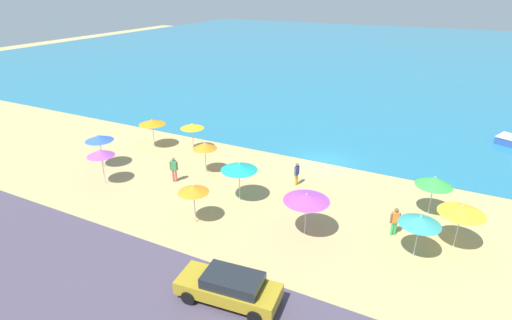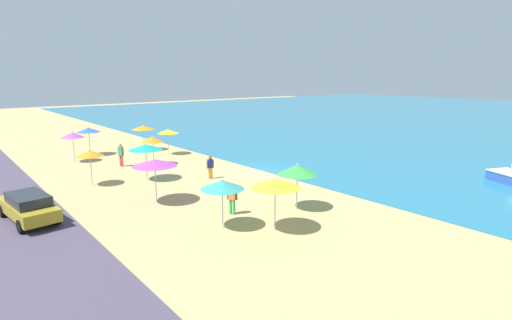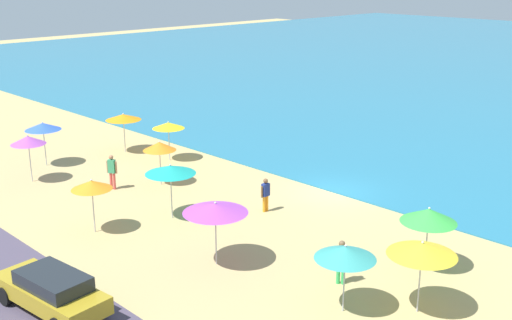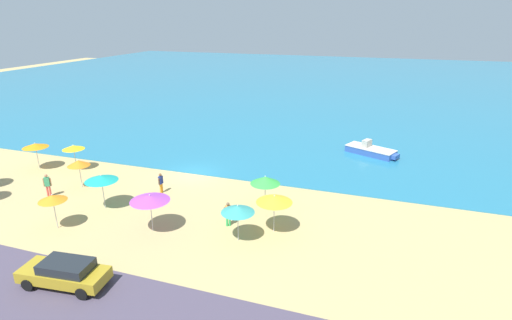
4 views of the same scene
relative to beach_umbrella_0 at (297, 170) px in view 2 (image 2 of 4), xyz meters
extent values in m
plane|color=tan|center=(-7.83, 4.24, -2.17)|extent=(160.00, 160.00, 0.00)
cylinder|color=#B2B2B7|center=(0.00, 0.00, -1.19)|extent=(0.05, 0.05, 1.96)
cone|color=green|center=(0.00, 0.00, 0.00)|extent=(2.10, 2.10, 0.52)
sphere|color=silver|center=(0.00, 0.00, 0.29)|extent=(0.08, 0.08, 0.08)
cylinder|color=#B2B2B7|center=(-10.84, -3.62, -1.09)|extent=(0.05, 0.05, 2.16)
cone|color=teal|center=(-10.84, -3.62, 0.13)|extent=(2.28, 2.28, 0.38)
sphere|color=silver|center=(-10.84, -3.62, 0.35)|extent=(0.08, 0.08, 0.08)
cylinder|color=#B2B2B7|center=(-22.37, -3.84, -1.10)|extent=(0.05, 0.05, 2.15)
cone|color=blue|center=(-22.37, -3.84, 0.13)|extent=(2.01, 2.01, 0.40)
sphere|color=silver|center=(-22.37, -3.84, 0.36)|extent=(0.08, 0.08, 0.08)
cylinder|color=#B2B2B7|center=(-18.19, 1.83, -1.18)|extent=(0.05, 0.05, 1.98)
cone|color=yellow|center=(-18.19, 1.83, -0.06)|extent=(1.87, 1.87, 0.35)
sphere|color=silver|center=(-18.19, 1.83, 0.15)|extent=(0.08, 0.08, 0.08)
cylinder|color=#B2B2B7|center=(-5.84, -5.34, -1.08)|extent=(0.05, 0.05, 2.18)
cone|color=purple|center=(-5.84, -5.34, 0.14)|extent=(2.48, 2.48, 0.36)
sphere|color=silver|center=(-5.84, -5.34, 0.34)|extent=(0.08, 0.08, 0.08)
cylinder|color=#B2B2B7|center=(-14.98, -1.18, -1.21)|extent=(0.05, 0.05, 1.91)
cone|color=orange|center=(-14.98, -1.18, -0.09)|extent=(1.73, 1.73, 0.44)
sphere|color=silver|center=(-14.98, -1.18, 0.16)|extent=(0.08, 0.08, 0.08)
cylinder|color=#B2B2B7|center=(-21.53, 0.96, -1.13)|extent=(0.05, 0.05, 2.07)
cone|color=orange|center=(-21.53, 0.96, 0.03)|extent=(2.16, 2.16, 0.36)
sphere|color=silver|center=(-21.53, 0.96, 0.24)|extent=(0.08, 0.08, 0.08)
cylinder|color=#B2B2B7|center=(-11.89, -6.98, -1.17)|extent=(0.05, 0.05, 2.00)
cone|color=orange|center=(-11.89, -6.98, -0.03)|extent=(1.74, 1.74, 0.38)
sphere|color=silver|center=(-11.89, -6.98, 0.19)|extent=(0.08, 0.08, 0.08)
cylinder|color=#B2B2B7|center=(1.51, -2.93, -1.11)|extent=(0.05, 0.05, 2.11)
cone|color=yellow|center=(1.51, -2.93, 0.10)|extent=(2.28, 2.28, 0.40)
sphere|color=silver|center=(1.51, -2.93, 0.33)|extent=(0.08, 0.08, 0.08)
cylinder|color=#B2B2B7|center=(-20.21, -5.77, -1.12)|extent=(0.05, 0.05, 2.10)
cone|color=#A749AF|center=(-20.21, -5.77, 0.10)|extent=(1.82, 1.82, 0.44)
sphere|color=silver|center=(-20.21, -5.77, 0.35)|extent=(0.08, 0.08, 0.08)
cylinder|color=#B2B2B7|center=(-0.26, -4.65, -1.19)|extent=(0.05, 0.05, 1.96)
cone|color=teal|center=(-0.26, -4.65, -0.05)|extent=(2.03, 2.03, 0.42)
sphere|color=silver|center=(-0.26, -4.65, 0.19)|extent=(0.08, 0.08, 0.08)
cylinder|color=#D84C45|center=(-16.02, -3.34, -1.73)|extent=(0.14, 0.14, 0.88)
cylinder|color=#D84C45|center=(-16.18, -3.43, -1.73)|extent=(0.14, 0.14, 0.88)
cube|color=#389060|center=(-16.10, -3.39, -0.94)|extent=(0.42, 0.37, 0.70)
sphere|color=#A46D4D|center=(-16.10, -3.39, -0.46)|extent=(0.22, 0.22, 0.22)
cylinder|color=#A46D4D|center=(-15.89, -3.27, -0.99)|extent=(0.09, 0.09, 0.63)
cylinder|color=#A46D4D|center=(-16.31, -3.51, -0.99)|extent=(0.09, 0.09, 0.63)
cylinder|color=orange|center=(-8.41, 0.06, -1.79)|extent=(0.14, 0.14, 0.76)
cylinder|color=orange|center=(-8.41, -0.12, -1.79)|extent=(0.14, 0.14, 0.76)
cube|color=navy|center=(-8.41, -0.03, -1.10)|extent=(0.22, 0.36, 0.61)
sphere|color=brown|center=(-8.41, -0.03, -0.67)|extent=(0.22, 0.22, 0.22)
cylinder|color=brown|center=(-8.41, 0.21, -1.15)|extent=(0.09, 0.09, 0.55)
cylinder|color=brown|center=(-8.42, -0.27, -1.15)|extent=(0.09, 0.09, 0.55)
cylinder|color=green|center=(-1.44, -3.13, -1.77)|extent=(0.14, 0.14, 0.80)
cylinder|color=green|center=(-1.58, -3.24, -1.77)|extent=(0.14, 0.14, 0.80)
cube|color=orange|center=(-1.51, -3.18, -1.05)|extent=(0.42, 0.39, 0.63)
sphere|color=brown|center=(-1.51, -3.18, -0.60)|extent=(0.22, 0.22, 0.22)
cylinder|color=brown|center=(-1.31, -3.05, -1.10)|extent=(0.09, 0.09, 0.57)
cylinder|color=brown|center=(-1.71, -3.32, -1.10)|extent=(0.09, 0.09, 0.57)
cube|color=#A88B20|center=(-7.00, -11.55, -1.49)|extent=(4.61, 2.11, 0.59)
cube|color=#1E2328|center=(-6.78, -11.52, -0.96)|extent=(2.64, 1.71, 0.48)
cylinder|color=black|center=(-8.43, -12.48, -1.79)|extent=(0.66, 0.29, 0.64)
cylinder|color=black|center=(-8.59, -10.93, -1.79)|extent=(0.66, 0.29, 0.64)
cylinder|color=black|center=(-5.41, -12.16, -1.79)|extent=(0.66, 0.29, 0.64)
cylinder|color=black|center=(-5.57, -10.61, -1.79)|extent=(0.66, 0.29, 0.64)
camera|label=1|loc=(0.07, -22.88, 10.47)|focal=28.00mm
camera|label=2|loc=(14.47, -14.72, 4.88)|focal=28.00mm
camera|label=3|loc=(11.19, -20.00, 8.80)|focal=45.00mm
camera|label=4|loc=(7.58, -24.48, 10.78)|focal=28.00mm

